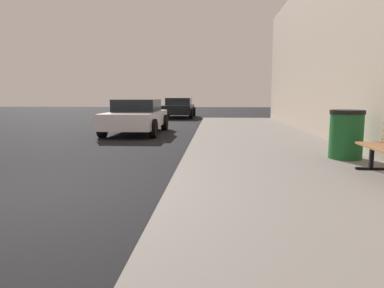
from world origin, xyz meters
TOP-DOWN VIEW (x-y plane):
  - ground_plane at (0.00, 0.00)m, footprint 80.00×80.00m
  - sidewalk at (4.00, 0.00)m, footprint 4.00×32.00m
  - trash_bin at (5.28, 2.87)m, footprint 0.67×0.67m
  - car_white at (-0.28, 8.64)m, footprint 1.97×4.15m
  - car_black at (0.30, 18.42)m, footprint 2.01×4.40m

SIDE VIEW (x-z plane):
  - ground_plane at x=0.00m, z-range 0.00..0.00m
  - sidewalk at x=4.00m, z-range 0.00..0.15m
  - trash_bin at x=5.28m, z-range 0.15..1.13m
  - car_white at x=-0.28m, z-range 0.01..1.28m
  - car_black at x=0.30m, z-range 0.01..1.28m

